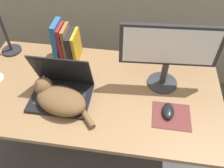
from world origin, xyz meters
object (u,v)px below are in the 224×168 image
object	(u,v)px
book_row	(66,43)
computer_mouse	(168,111)
cat	(59,98)
external_monitor	(169,52)
laptop	(61,89)

from	to	relation	value
book_row	computer_mouse	bearing A→B (deg)	-30.24
computer_mouse	cat	bearing A→B (deg)	-176.98
cat	external_monitor	bearing A→B (deg)	24.27
cat	computer_mouse	world-z (taller)	cat
computer_mouse	external_monitor	bearing A→B (deg)	97.94
laptop	external_monitor	world-z (taller)	external_monitor
external_monitor	computer_mouse	bearing A→B (deg)	-82.06
laptop	cat	bearing A→B (deg)	-83.15
laptop	computer_mouse	xyz separation A→B (m)	(0.59, -0.04, -0.03)
laptop	book_row	xyz separation A→B (m)	(-0.06, 0.34, 0.06)
external_monitor	book_row	xyz separation A→B (m)	(-0.62, 0.16, -0.13)
laptop	book_row	size ratio (longest dim) A/B	1.29
cat	computer_mouse	bearing A→B (deg)	3.02
external_monitor	laptop	bearing A→B (deg)	-162.43
cat	laptop	bearing A→B (deg)	96.85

